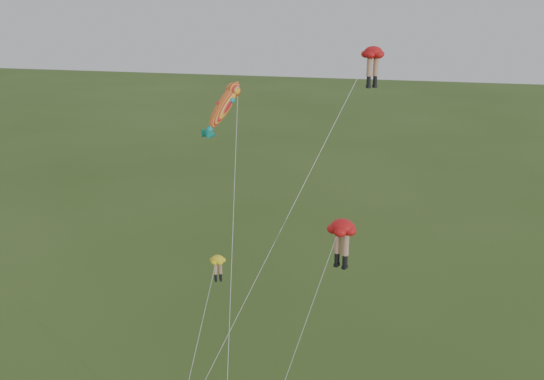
# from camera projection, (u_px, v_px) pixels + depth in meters

# --- Properties ---
(legs_kite_red_high) EXTENTS (10.35, 13.64, 21.09)m
(legs_kite_red_high) POSITION_uv_depth(u_px,v_px,m) (370.00, 62.00, 35.93)
(legs_kite_red_high) COLOR red
(legs_kite_red_high) RESTS_ON ground
(legs_kite_red_mid) EXTENTS (4.95, 4.83, 13.15)m
(legs_kite_red_mid) POSITION_uv_depth(u_px,v_px,m) (341.00, 233.00, 30.93)
(legs_kite_red_mid) COLOR red
(legs_kite_red_mid) RESTS_ON ground
(legs_kite_yellow) EXTENTS (1.32, 9.04, 9.17)m
(legs_kite_yellow) POSITION_uv_depth(u_px,v_px,m) (216.00, 269.00, 36.04)
(legs_kite_yellow) COLOR yellow
(legs_kite_yellow) RESTS_ON ground
(fish_kite) EXTENTS (3.56, 10.70, 19.60)m
(fish_kite) POSITION_uv_depth(u_px,v_px,m) (224.00, 107.00, 33.90)
(fish_kite) COLOR #FFAF20
(fish_kite) RESTS_ON ground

